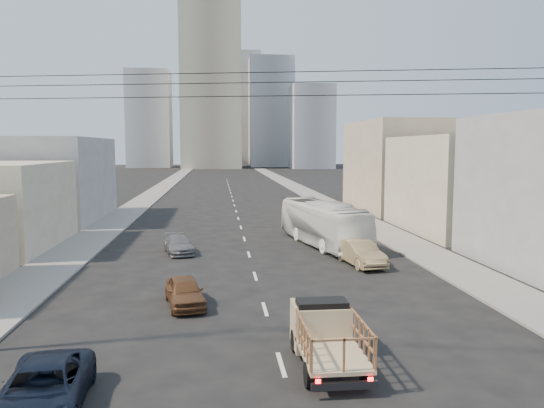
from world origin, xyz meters
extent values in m
plane|color=black|center=(0.00, 0.00, 0.00)|extent=(420.00, 420.00, 0.00)
cube|color=gray|center=(-11.75, 70.00, 0.06)|extent=(3.50, 180.00, 0.12)
cube|color=gray|center=(11.75, 70.00, 0.06)|extent=(3.50, 180.00, 0.12)
cube|color=silver|center=(0.00, 2.00, 0.01)|extent=(0.15, 2.00, 0.01)
cube|color=silver|center=(0.00, 8.00, 0.01)|extent=(0.15, 2.00, 0.01)
cube|color=silver|center=(0.00, 14.00, 0.01)|extent=(0.15, 2.00, 0.01)
cube|color=silver|center=(0.00, 20.00, 0.01)|extent=(0.15, 2.00, 0.01)
cube|color=silver|center=(0.00, 26.00, 0.01)|extent=(0.15, 2.00, 0.01)
cube|color=silver|center=(0.00, 32.00, 0.01)|extent=(0.15, 2.00, 0.01)
cube|color=silver|center=(0.00, 38.00, 0.01)|extent=(0.15, 2.00, 0.01)
cube|color=silver|center=(0.00, 44.00, 0.01)|extent=(0.15, 2.00, 0.01)
cube|color=silver|center=(0.00, 50.00, 0.01)|extent=(0.15, 2.00, 0.01)
cube|color=silver|center=(0.00, 56.00, 0.01)|extent=(0.15, 2.00, 0.01)
cube|color=silver|center=(0.00, 62.00, 0.01)|extent=(0.15, 2.00, 0.01)
cube|color=silver|center=(0.00, 68.00, 0.01)|extent=(0.15, 2.00, 0.01)
cube|color=silver|center=(0.00, 74.00, 0.01)|extent=(0.15, 2.00, 0.01)
cube|color=silver|center=(0.00, 80.00, 0.01)|extent=(0.15, 2.00, 0.01)
cube|color=silver|center=(0.00, 86.00, 0.01)|extent=(0.15, 2.00, 0.01)
cube|color=silver|center=(0.00, 92.00, 0.01)|extent=(0.15, 2.00, 0.01)
cube|color=silver|center=(0.00, 98.00, 0.01)|extent=(0.15, 2.00, 0.01)
cube|color=silver|center=(0.00, 104.00, 0.01)|extent=(0.15, 2.00, 0.01)
cube|color=tan|center=(1.48, 0.98, 0.70)|extent=(1.90, 3.00, 0.12)
cube|color=tan|center=(1.48, 2.98, 0.95)|extent=(1.90, 1.60, 1.50)
cube|color=black|center=(1.48, 2.73, 1.55)|extent=(1.70, 0.90, 0.70)
cube|color=#2D2D33|center=(1.48, -0.57, 0.40)|extent=(1.90, 0.12, 0.22)
cube|color=#FF0C0C|center=(0.73, -0.57, 0.55)|extent=(0.15, 0.05, 0.12)
cube|color=#FF0C0C|center=(2.23, -0.57, 0.55)|extent=(0.15, 0.05, 0.12)
cylinder|color=black|center=(0.63, 3.08, 0.38)|extent=(0.25, 0.76, 0.76)
cylinder|color=black|center=(2.33, 3.08, 0.38)|extent=(0.25, 0.76, 0.76)
cylinder|color=black|center=(0.63, 0.28, 0.38)|extent=(0.25, 0.76, 0.76)
cylinder|color=black|center=(2.33, 0.28, 0.38)|extent=(0.25, 0.76, 0.76)
imported|color=black|center=(-6.70, -0.48, 0.65)|extent=(2.48, 4.83, 1.30)
imported|color=white|center=(5.56, 22.90, 1.59)|extent=(4.80, 11.71, 3.18)
imported|color=brown|center=(-3.52, 8.87, 0.65)|extent=(2.22, 4.03, 1.30)
imported|color=#8E7953|center=(6.50, 16.08, 0.75)|extent=(2.25, 4.72, 1.49)
imported|color=slate|center=(-4.66, 20.93, 0.59)|extent=(2.49, 4.31, 1.17)
cylinder|color=black|center=(0.00, 1.50, 9.30)|extent=(23.01, 5.02, 0.02)
cylinder|color=black|center=(0.00, 1.50, 9.00)|extent=(23.01, 5.02, 0.02)
cylinder|color=black|center=(0.00, 1.50, 8.60)|extent=(23.01, 5.02, 0.02)
cube|color=#B1A78E|center=(19.50, 28.00, 4.00)|extent=(11.00, 14.00, 8.00)
cube|color=tan|center=(20.00, 44.00, 5.00)|extent=(12.00, 16.00, 10.00)
cube|color=gray|center=(-19.50, 39.00, 4.00)|extent=(12.00, 16.00, 8.00)
cube|color=tan|center=(-4.00, 170.00, 30.00)|extent=(20.00, 20.00, 60.00)
cube|color=#979A9F|center=(18.00, 185.00, 20.00)|extent=(16.00, 16.00, 40.00)
cube|color=#979A9F|center=(-26.00, 180.00, 17.00)|extent=(15.00, 15.00, 34.00)
cube|color=gray|center=(6.00, 200.00, 22.00)|extent=(18.00, 18.00, 44.00)
cube|color=#979A9F|center=(30.00, 165.00, 14.00)|extent=(14.00, 14.00, 28.00)
camera|label=1|loc=(-2.00, -14.52, 7.06)|focal=35.00mm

